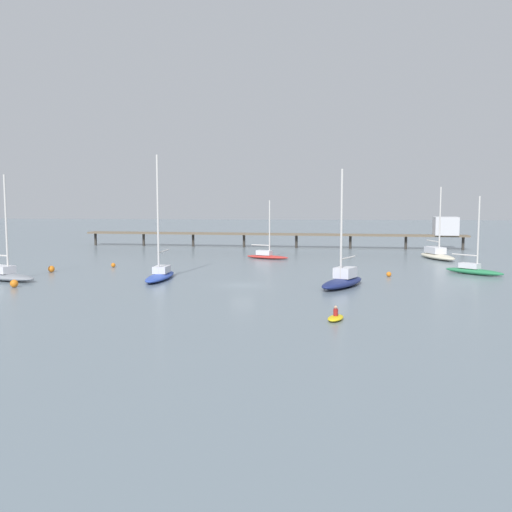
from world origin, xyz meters
TOP-DOWN VIEW (x-y plane):
  - ground_plane at (0.00, 0.00)m, footprint 400.00×400.00m
  - pier at (13.96, 48.23)m, footprint 73.45×9.06m
  - sailboat_gray at (-27.78, 1.52)m, footprint 9.18×5.88m
  - sailboat_navy at (10.79, -0.21)m, footprint 6.26×9.02m
  - sailboat_red at (0.77, 28.16)m, footprint 7.26×4.26m
  - sailboat_cream at (27.27, 29.97)m, footprint 5.29×9.76m
  - sailboat_blue at (-10.06, 3.68)m, footprint 2.47×9.33m
  - sailboat_green at (27.67, 11.53)m, footprint 6.73×6.42m
  - dinghy_yellow at (9.15, -17.52)m, footprint 1.77×2.65m
  - mooring_buoy_mid at (-25.66, 9.14)m, footprint 0.83×0.83m
  - mooring_buoy_near at (-19.50, 15.00)m, footprint 0.61×0.61m
  - mooring_buoy_far at (-24.02, -3.60)m, footprint 0.84×0.84m
  - mooring_buoy_inner at (16.86, 8.38)m, footprint 0.61×0.61m

SIDE VIEW (x-z plane):
  - ground_plane at x=0.00m, z-range 0.00..0.00m
  - dinghy_yellow at x=9.15m, z-range -0.35..0.79m
  - mooring_buoy_inner at x=16.86m, z-range 0.00..0.61m
  - mooring_buoy_near at x=-19.50m, z-range 0.00..0.61m
  - mooring_buoy_mid at x=-25.66m, z-range 0.00..0.83m
  - mooring_buoy_far at x=-24.02m, z-range 0.00..0.84m
  - sailboat_red at x=0.77m, z-range -3.96..5.17m
  - sailboat_green at x=27.67m, z-range -4.21..5.51m
  - sailboat_gray at x=-27.78m, z-range -5.34..6.78m
  - sailboat_cream at x=27.27m, z-range -4.84..6.35m
  - sailboat_blue at x=-10.06m, z-range -6.39..7.97m
  - sailboat_navy at x=10.79m, z-range -5.44..7.04m
  - pier at x=13.96m, z-range 0.28..6.34m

